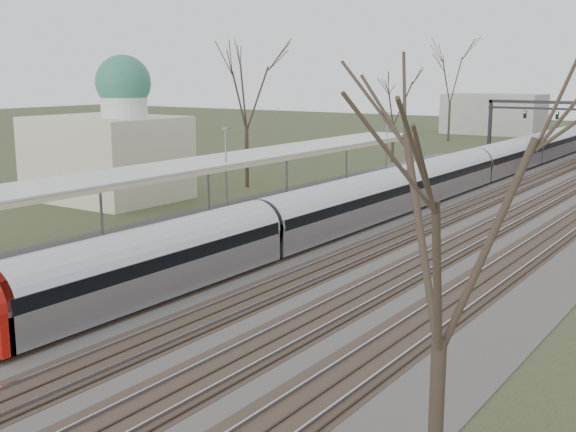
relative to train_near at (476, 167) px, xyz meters
The scene contains 7 objects.
track_bed 5.83m from the train_near, 60.72° to the right, with size 24.00×160.00×0.22m.
platform 23.39m from the train_near, 106.28° to the right, with size 3.50×69.00×1.00m, color #9E9B93.
canopy 27.84m from the train_near, 103.66° to the right, with size 4.10×50.00×3.11m.
dome_building 29.24m from the train_near, 131.22° to the right, with size 10.00×8.00×10.30m.
tree_west_far 19.88m from the train_near, 140.55° to the right, with size 5.50×5.50×11.33m.
tree_east_near 47.80m from the train_near, 70.97° to the right, with size 4.50×4.50×9.27m.
train_near is the anchor object (origin of this frame).
Camera 1 is at (17.95, 2.63, 9.03)m, focal length 45.00 mm.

